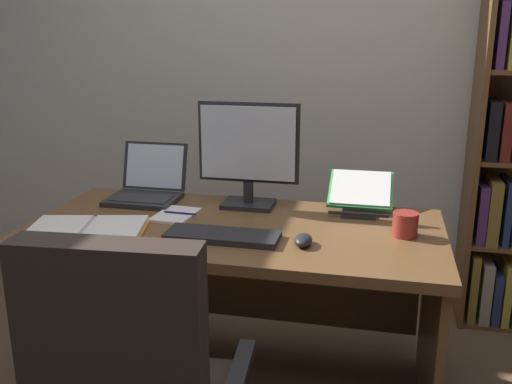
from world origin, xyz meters
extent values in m
cube|color=beige|center=(0.00, 1.86, 1.29)|extent=(5.04, 0.12, 2.57)
cube|color=brown|center=(-0.08, 0.74, 0.71)|extent=(1.62, 0.77, 0.04)
cube|color=brown|center=(-0.86, 0.74, 0.34)|extent=(0.03, 0.71, 0.69)
cube|color=brown|center=(0.69, 0.74, 0.34)|extent=(0.03, 0.71, 0.69)
cube|color=brown|center=(-0.08, 1.10, 0.38)|extent=(1.50, 0.03, 0.48)
cube|color=brown|center=(0.91, 1.62, 1.07)|extent=(0.02, 0.34, 2.14)
cube|color=olive|center=(0.96, 1.59, 0.20)|extent=(0.04, 0.26, 0.36)
cube|color=gray|center=(1.03, 1.58, 0.18)|extent=(0.05, 0.25, 0.32)
cube|color=navy|center=(1.08, 1.59, 0.15)|extent=(0.04, 0.26, 0.26)
cube|color=gold|center=(1.13, 1.55, 0.18)|extent=(0.04, 0.19, 0.32)
cube|color=#512D66|center=(0.96, 1.56, 0.59)|extent=(0.04, 0.20, 0.29)
cube|color=olive|center=(1.02, 1.57, 0.61)|extent=(0.06, 0.22, 0.32)
cube|color=navy|center=(1.08, 1.59, 0.61)|extent=(0.03, 0.25, 0.32)
cube|color=black|center=(0.97, 1.57, 1.01)|extent=(0.05, 0.22, 0.28)
cube|color=maroon|center=(1.03, 1.57, 1.01)|extent=(0.05, 0.22, 0.27)
cube|color=#512D66|center=(0.96, 1.59, 1.44)|extent=(0.04, 0.26, 0.30)
cube|color=gold|center=(1.02, 1.56, 1.45)|extent=(0.04, 0.21, 0.31)
cube|color=#2D231E|center=(-0.16, -0.17, 0.70)|extent=(0.48, 0.13, 0.57)
cube|color=#232326|center=(-0.45, 0.01, 0.51)|extent=(0.08, 0.39, 0.04)
cube|color=#232326|center=(0.10, 0.05, 0.51)|extent=(0.08, 0.39, 0.04)
cube|color=#232326|center=(-0.09, 0.99, 0.74)|extent=(0.22, 0.16, 0.02)
cylinder|color=#232326|center=(-0.09, 0.99, 0.79)|extent=(0.04, 0.04, 0.09)
cube|color=#232326|center=(-0.09, 1.00, 1.01)|extent=(0.44, 0.02, 0.34)
cube|color=silver|center=(-0.09, 0.98, 1.01)|extent=(0.41, 0.00, 0.31)
cube|color=#232326|center=(-0.56, 0.95, 0.74)|extent=(0.31, 0.23, 0.02)
cube|color=#2D2D30|center=(-0.56, 0.94, 0.75)|extent=(0.26, 0.13, 0.00)
cube|color=#232326|center=(-0.56, 1.11, 0.86)|extent=(0.31, 0.07, 0.22)
cube|color=silver|center=(-0.56, 1.10, 0.86)|extent=(0.28, 0.06, 0.19)
cube|color=#232326|center=(-0.09, 0.58, 0.74)|extent=(0.42, 0.15, 0.02)
ellipsoid|color=#232326|center=(0.21, 0.58, 0.75)|extent=(0.06, 0.10, 0.04)
cube|color=#232326|center=(0.39, 0.97, 0.73)|extent=(0.14, 0.12, 0.01)
cube|color=#232326|center=(0.39, 0.93, 0.74)|extent=(0.24, 0.01, 0.01)
cube|color=green|center=(0.39, 1.08, 0.81)|extent=(0.27, 0.21, 0.12)
cube|color=white|center=(0.39, 1.08, 0.82)|extent=(0.25, 0.19, 0.10)
cube|color=orange|center=(-0.72, 0.51, 0.73)|extent=(0.28, 0.34, 0.01)
cube|color=orange|center=(-0.50, 0.55, 0.73)|extent=(0.28, 0.34, 0.01)
cube|color=white|center=(-0.72, 0.51, 0.74)|extent=(0.26, 0.32, 0.02)
cube|color=white|center=(-0.50, 0.55, 0.74)|extent=(0.26, 0.32, 0.02)
cylinder|color=#B7B7BC|center=(-0.61, 0.53, 0.74)|extent=(0.08, 0.27, 0.02)
cube|color=white|center=(-0.35, 0.80, 0.73)|extent=(0.17, 0.22, 0.01)
cylinder|color=navy|center=(-0.33, 0.80, 0.74)|extent=(0.14, 0.01, 0.01)
cylinder|color=maroon|center=(0.57, 0.76, 0.77)|extent=(0.09, 0.09, 0.09)
camera|label=1|loc=(0.47, -1.32, 1.47)|focal=40.09mm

